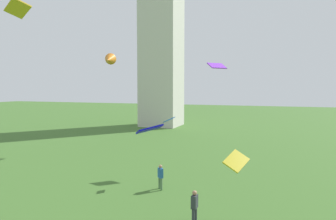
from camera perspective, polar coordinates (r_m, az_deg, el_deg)
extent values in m
cube|color=beige|center=(56.55, -1.23, 18.11)|extent=(6.57, 6.57, 40.96)
cylinder|color=#2D3338|center=(16.56, 5.21, -19.02)|extent=(0.16, 0.16, 0.84)
cylinder|color=#2D3338|center=(16.23, 4.79, -19.53)|extent=(0.16, 0.16, 0.84)
cube|color=#2D3338|center=(16.11, 5.02, -16.83)|extent=(0.28, 0.46, 0.66)
sphere|color=#A37556|center=(15.95, 5.03, -15.31)|extent=(0.24, 0.24, 0.24)
cylinder|color=#51754C|center=(21.43, -1.60, -13.53)|extent=(0.15, 0.15, 0.82)
cylinder|color=#51754C|center=(21.09, -1.25, -13.82)|extent=(0.15, 0.15, 0.82)
cube|color=#235693|center=(21.05, -1.43, -11.77)|extent=(0.49, 0.50, 0.65)
sphere|color=#A37556|center=(20.93, -1.43, -10.59)|extent=(0.24, 0.24, 0.24)
cube|color=gold|center=(13.07, 12.75, -9.33)|extent=(1.05, 1.09, 0.79)
cone|color=orange|center=(34.73, -11.03, 9.31)|extent=(1.89, 2.32, 1.58)
cube|color=blue|center=(22.56, 0.19, -1.85)|extent=(0.91, 1.00, 0.47)
cube|color=#0909C7|center=(15.43, -3.50, -3.61)|extent=(1.52, 1.52, 0.59)
cube|color=gold|center=(20.78, -26.49, 16.77)|extent=(1.87, 1.50, 0.90)
cube|color=#8C34E2|center=(27.25, 9.20, 8.24)|extent=(1.77, 1.74, 0.58)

